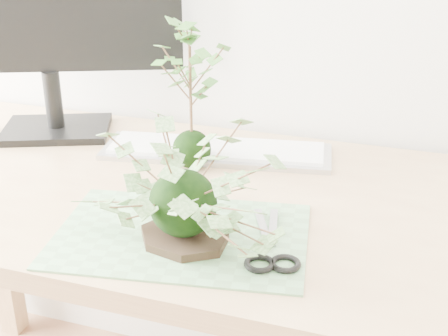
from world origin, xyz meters
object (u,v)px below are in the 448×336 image
Objects in this scene: keyboard at (216,150)px; desk at (197,230)px; maple_kokedama at (190,56)px; ivy_kokedama at (182,174)px.

desk is at bearing -92.80° from keyboard.
desk is 0.35m from maple_kokedama.
ivy_kokedama is 0.33m from maple_kokedama.
ivy_kokedama is at bearing -71.32° from maple_kokedama.
ivy_kokedama is at bearing -88.46° from keyboard.
maple_kokedama reaches higher than desk.
desk is at bearing -65.33° from maple_kokedama.
ivy_kokedama is (0.05, -0.19, 0.22)m from desk.
desk is 3.88× the size of ivy_kokedama.
maple_kokedama reaches higher than keyboard.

